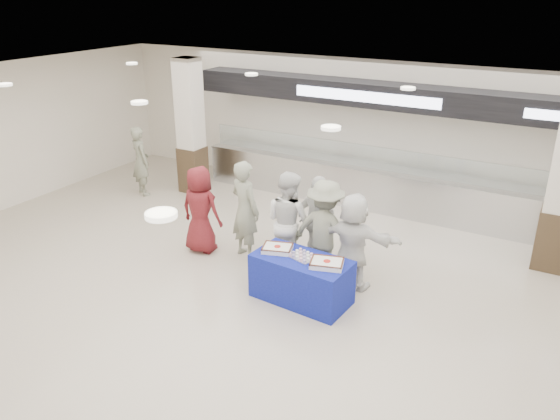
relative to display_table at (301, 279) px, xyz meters
The scene contains 14 objects.
ground 1.25m from the display_table, 121.62° to the right, with size 14.00×14.00×0.00m, color beige.
serving_line 4.49m from the display_table, 98.12° to the left, with size 8.70×0.85×2.80m.
column_left 5.73m from the display_table, 145.50° to the left, with size 0.55×0.55×3.20m.
display_table is the anchor object (origin of this frame).
sheet_cake_left 0.63m from the display_table, behind, with size 0.55×0.49×0.10m.
sheet_cake_right 0.62m from the display_table, ahead, with size 0.58×0.51×0.10m.
cupcake_tray 0.41m from the display_table, 83.00° to the left, with size 0.47×0.40×0.06m.
civilian_maroon 2.59m from the display_table, 165.44° to the left, with size 0.82×0.53×1.68m, color maroon.
soldier_a 1.90m from the display_table, 151.94° to the left, with size 0.68×0.45×1.86m, color gray.
chef_tall 1.23m from the display_table, 129.63° to the left, with size 0.88×0.69×1.81m, color white.
chef_short 1.34m from the display_table, 104.09° to the left, with size 0.99×0.41×1.69m, color white.
soldier_b 0.98m from the display_table, 89.80° to the left, with size 1.15×0.66×1.78m, color gray.
civilian_white 1.06m from the display_table, 55.89° to the left, with size 1.55×0.49×1.67m, color white.
soldier_bg 6.06m from the display_table, 156.79° to the left, with size 0.61×0.40×1.67m, color gray.
Camera 1 is at (4.08, -5.78, 4.75)m, focal length 35.00 mm.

